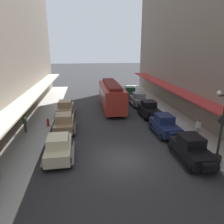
% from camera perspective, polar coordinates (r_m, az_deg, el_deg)
% --- Properties ---
extents(ground_plane, '(200.00, 200.00, 0.00)m').
position_cam_1_polar(ground_plane, '(15.42, 2.96, -13.01)').
color(ground_plane, '#2D2D30').
extents(sidewalk_left, '(3.00, 60.00, 0.15)m').
position_cam_1_polar(sidewalk_left, '(15.98, -25.36, -13.33)').
color(sidewalk_left, '#B7B5AD').
rests_on(sidewalk_left, ground).
extents(sidewalk_right, '(3.00, 60.00, 0.15)m').
position_cam_1_polar(sidewalk_right, '(18.17, 27.31, -9.86)').
color(sidewalk_right, '#B7B5AD').
rests_on(sidewalk_right, ground).
extents(parked_car_0, '(2.17, 4.27, 1.84)m').
position_cam_1_polar(parked_car_0, '(29.29, 7.22, 3.57)').
color(parked_car_0, slate).
rests_on(parked_car_0, ground).
extents(parked_car_1, '(2.16, 4.27, 1.84)m').
position_cam_1_polar(parked_car_1, '(15.91, 20.94, -9.36)').
color(parked_car_1, black).
rests_on(parked_car_1, ground).
extents(parked_car_2, '(2.25, 4.30, 1.84)m').
position_cam_1_polar(parked_car_2, '(19.92, 14.23, -3.36)').
color(parked_car_2, '#19234C').
rests_on(parked_car_2, ground).
extents(parked_car_3, '(2.18, 4.28, 1.84)m').
position_cam_1_polar(parked_car_3, '(20.40, -12.94, -2.77)').
color(parked_car_3, '#997F5B').
rests_on(parked_car_3, ground).
extents(parked_car_4, '(2.26, 4.30, 1.84)m').
position_cam_1_polar(parked_car_4, '(33.67, 4.79, 5.41)').
color(parked_car_4, '#193D23').
rests_on(parked_car_4, ground).
extents(parked_car_5, '(2.21, 4.29, 1.84)m').
position_cam_1_polar(parked_car_5, '(24.66, 10.12, 0.86)').
color(parked_car_5, black).
rests_on(parked_car_5, ground).
extents(parked_car_6, '(2.27, 4.31, 1.84)m').
position_cam_1_polar(parked_car_6, '(25.35, -12.61, 1.16)').
color(parked_car_6, '#997F5B').
rests_on(parked_car_6, ground).
extents(parked_car_7, '(2.23, 4.29, 1.84)m').
position_cam_1_polar(parked_car_7, '(15.63, -14.34, -9.20)').
color(parked_car_7, beige).
rests_on(parked_car_7, ground).
extents(streetcar, '(2.56, 9.61, 3.46)m').
position_cam_1_polar(streetcar, '(27.35, -0.16, 4.80)').
color(streetcar, '#A52D23').
rests_on(streetcar, ground).
extents(lamp_post_with_clock, '(1.42, 0.44, 5.16)m').
position_cam_1_polar(lamp_post_with_clock, '(15.56, 27.94, -2.71)').
color(lamp_post_with_clock, black).
rests_on(lamp_post_with_clock, sidewalk_right).
extents(fire_hydrant, '(0.24, 0.24, 0.82)m').
position_cam_1_polar(fire_hydrant, '(22.00, -17.12, -2.70)').
color(fire_hydrant, '#B21E19').
rests_on(fire_hydrant, sidewalk_left).
extents(pedestrian_0, '(0.36, 0.24, 1.64)m').
position_cam_1_polar(pedestrian_0, '(19.92, 22.50, -4.03)').
color(pedestrian_0, slate).
rests_on(pedestrian_0, sidewalk_right).
extents(pedestrian_1, '(0.36, 0.28, 1.67)m').
position_cam_1_polar(pedestrian_1, '(21.01, -22.72, -2.92)').
color(pedestrian_1, '#4C4238').
rests_on(pedestrian_1, sidewalk_left).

